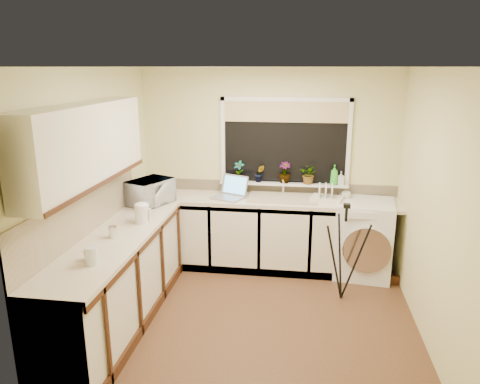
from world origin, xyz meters
The scene contains 34 objects.
floor centered at (0.00, 0.00, 0.00)m, with size 3.20×3.20×0.00m, color brown.
ceiling centered at (0.00, 0.00, 2.45)m, with size 3.20×3.20×0.00m, color white.
wall_back centered at (0.00, 1.50, 1.23)m, with size 3.20×3.20×0.00m, color beige.
wall_front centered at (0.00, -1.50, 1.23)m, with size 3.20×3.20×0.00m, color beige.
wall_left centered at (-1.60, 0.00, 1.23)m, with size 3.00×3.00×0.00m, color beige.
wall_right centered at (1.60, 0.00, 1.23)m, with size 3.00×3.00×0.00m, color beige.
base_cabinet_back centered at (-0.33, 1.20, 0.43)m, with size 2.55×0.60×0.86m, color silver.
base_cabinet_left centered at (-1.30, -0.30, 0.43)m, with size 0.54×2.40×0.86m, color silver.
worktop_back centered at (0.00, 1.20, 0.88)m, with size 3.20×0.60×0.04m, color beige.
worktop_left centered at (-1.30, -0.30, 0.88)m, with size 0.60×2.40×0.04m, color beige.
upper_cabinet centered at (-1.44, -0.45, 1.80)m, with size 0.28×1.90×0.70m, color silver.
splashback_left centered at (-1.59, -0.30, 1.12)m, with size 0.02×2.40×0.45m, color beige.
splashback_back centered at (0.00, 1.49, 0.97)m, with size 3.20×0.02×0.14m, color beige.
window_glass centered at (0.20, 1.49, 1.55)m, with size 1.50×0.02×1.00m, color black.
window_blind centered at (0.20, 1.46, 1.92)m, with size 1.50×0.02×0.25m, color tan.
windowsill centered at (0.20, 1.43, 1.04)m, with size 1.60×0.14×0.03m, color white.
sink centered at (0.20, 1.20, 0.91)m, with size 0.82×0.46×0.03m, color tan.
faucet centered at (0.20, 1.38, 1.02)m, with size 0.03×0.03×0.24m, color silver.
washing_machine centered at (1.19, 1.16, 0.46)m, with size 0.65×0.63×0.92m, color white.
laptop centered at (-0.43, 1.19, 0.97)m, with size 0.46×0.45×0.26m.
kettle centered at (-1.18, 0.12, 1.00)m, with size 0.15×0.15×0.19m, color silver.
dish_rack centered at (0.73, 1.18, 0.93)m, with size 0.36×0.27×0.05m, color beige.
tripod centered at (0.90, 0.49, 0.54)m, with size 0.53×0.53×1.08m, color black, non-canonical shape.
glass_jug centered at (-1.23, -0.91, 0.98)m, with size 0.10×0.10×0.15m, color silver.
steel_jar centered at (-1.31, -0.32, 0.96)m, with size 0.08×0.08×0.11m, color silver.
microwave centered at (-1.32, 0.79, 1.04)m, with size 0.52×0.35×0.29m, color silver.
plant_a centered at (-0.36, 1.41, 1.18)m, with size 0.14×0.09×0.26m, color #999999.
plant_b centered at (-0.10, 1.42, 1.16)m, with size 0.12×0.10×0.22m, color #999999.
plant_c centered at (0.21, 1.42, 1.18)m, with size 0.15×0.15×0.26m, color #999999.
plant_d centered at (0.51, 1.40, 1.17)m, with size 0.22×0.19×0.24m, color #999999.
soap_bottle_green centered at (0.82, 1.41, 1.17)m, with size 0.09×0.10×0.25m, color green.
soap_bottle_clear centered at (0.90, 1.42, 1.13)m, with size 0.07×0.08×0.17m, color #999999.
cup_back centered at (0.97, 1.31, 0.95)m, with size 0.12×0.12×0.09m, color beige.
cup_left centered at (-1.30, -0.83, 0.95)m, with size 0.10×0.10×0.09m, color #C1B39F.
Camera 1 is at (0.44, -4.09, 2.45)m, focal length 33.87 mm.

